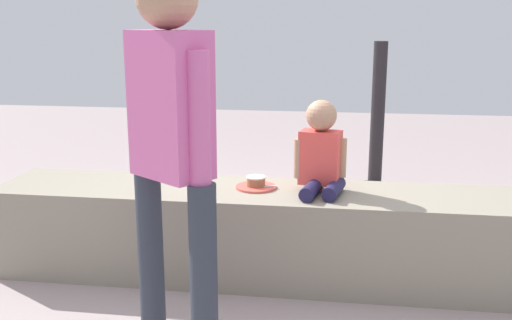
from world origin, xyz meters
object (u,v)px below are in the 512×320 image
Objects in this scene: handbag_black_leather at (467,231)px; water_bottle_near_gift at (214,216)px; adult_standing at (171,129)px; water_bottle_far_side at (401,213)px; gift_bag at (196,183)px; child_seated at (321,152)px; cake_plate at (256,184)px.

water_bottle_near_gift is at bearing 174.82° from handbag_black_leather.
water_bottle_far_side is (1.10, 1.69, -0.86)m from adult_standing.
handbag_black_leather is at bearing -49.09° from water_bottle_far_side.
gift_bag is 0.60m from water_bottle_near_gift.
water_bottle_near_gift is (-0.73, 0.65, -0.61)m from child_seated.
handbag_black_leather is at bearing -5.18° from water_bottle_near_gift.
adult_standing is 2.10m from handbag_black_leather.
child_seated is 2.34× the size of water_bottle_near_gift.
water_bottle_far_side is at bearing 45.93° from cake_plate.
child_seated is 2.36× the size of water_bottle_far_side.
cake_plate is 1.32m from water_bottle_far_side.
child_seated is at bearing -120.01° from water_bottle_far_side.
water_bottle_far_side is (1.51, -0.28, -0.07)m from gift_bag.
child_seated reaches higher than water_bottle_near_gift.
cake_plate is at bearing 73.88° from adult_standing.
adult_standing is at bearing -106.12° from cake_plate.
child_seated is 0.40m from cake_plate.
adult_standing is at bearing -126.37° from child_seated.
water_bottle_far_side is at bearing 130.91° from handbag_black_leather.
gift_bag is (-0.98, 1.19, -0.54)m from child_seated.
water_bottle_near_gift is 1.01× the size of water_bottle_far_side.
water_bottle_near_gift is (-0.38, 0.64, -0.42)m from cake_plate.
child_seated reaches higher than gift_bag.
cake_plate is 0.85m from water_bottle_near_gift.
adult_standing is at bearing -83.90° from water_bottle_near_gift.
child_seated is 2.16× the size of cake_plate.
handbag_black_leather is (1.22, 0.49, -0.38)m from cake_plate.
handbag_black_leather is at bearing 29.93° from child_seated.
handbag_black_leather is (1.45, 1.28, -0.82)m from adult_standing.
gift_bag reaches higher than water_bottle_far_side.
handbag_black_leather is at bearing 22.03° from cake_plate.
handbag_black_leather reaches higher than water_bottle_far_side.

